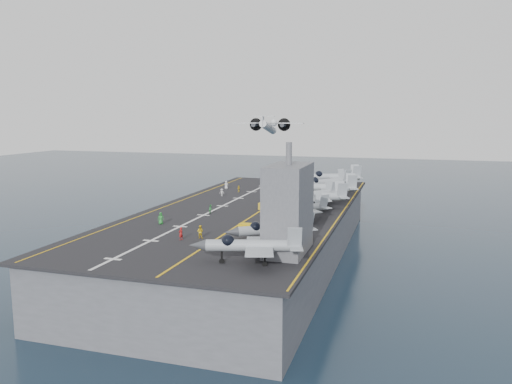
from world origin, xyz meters
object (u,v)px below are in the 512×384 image
(island_superstructure, at_px, (288,198))
(transport_plane, at_px, (268,127))
(fighter_jet_0, at_px, (253,244))
(tow_cart_a, at_px, (246,228))

(island_superstructure, relative_size, transport_plane, 0.62)
(transport_plane, bearing_deg, island_superstructure, -72.72)
(island_superstructure, xyz_separation_m, transport_plane, (-29.14, 93.66, 7.02))
(fighter_jet_0, xyz_separation_m, tow_cart_a, (-6.14, 15.96, -1.80))
(tow_cart_a, distance_m, transport_plane, 87.50)
(fighter_jet_0, distance_m, tow_cart_a, 17.20)
(island_superstructure, xyz_separation_m, tow_cart_a, (-9.16, 9.60, -6.82))
(island_superstructure, bearing_deg, fighter_jet_0, -115.35)
(island_superstructure, bearing_deg, tow_cart_a, 133.64)
(tow_cart_a, bearing_deg, fighter_jet_0, -68.95)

